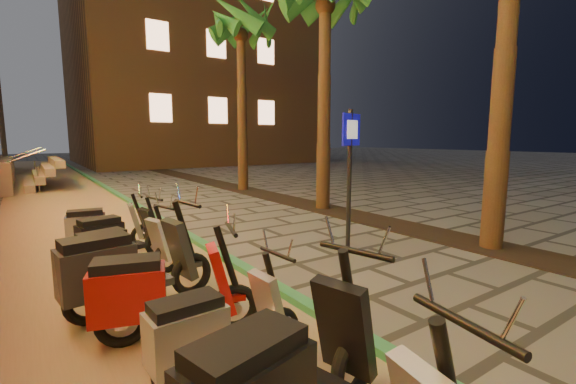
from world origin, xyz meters
TOP-DOWN VIEW (x-y plane):
  - ground at (0.00, 0.00)m, footprint 120.00×120.00m
  - parking_strip at (-2.60, 10.00)m, footprint 3.40×60.00m
  - green_curb at (-0.90, 10.00)m, footprint 0.18×60.00m
  - planting_strip at (3.60, 5.00)m, footprint 1.20×40.00m
  - apartment_block at (9.00, 32.00)m, footprint 18.00×16.06m
  - palm_c at (3.60, 7.00)m, footprint 2.97×3.02m
  - palm_d at (3.60, 12.00)m, footprint 2.97×3.02m
  - pedestrian_sign at (1.30, 3.48)m, footprint 0.56×0.18m
  - scooter_4 at (-2.40, 0.17)m, footprint 1.81×0.86m
  - scooter_5 at (-2.41, 1.21)m, footprint 1.48×0.52m
  - scooter_6 at (-2.62, 2.12)m, footprint 1.66×0.87m
  - scooter_7 at (-2.76, 2.96)m, footprint 1.84×0.73m
  - scooter_8 at (-2.60, 3.93)m, footprint 1.53×0.75m
  - scooter_9 at (-2.48, 4.92)m, footprint 1.53×0.71m
  - scooter_10 at (-2.56, 5.80)m, footprint 1.51×0.62m

SIDE VIEW (x-z plane):
  - ground at x=0.00m, z-range 0.00..0.00m
  - parking_strip at x=-2.60m, z-range 0.00..0.01m
  - planting_strip at x=3.60m, z-range 0.00..0.02m
  - green_curb at x=-0.90m, z-range 0.00..0.10m
  - scooter_5 at x=-2.41m, z-range -0.07..0.97m
  - scooter_10 at x=-2.56m, z-range -0.07..0.99m
  - scooter_9 at x=-2.48m, z-range -0.07..1.01m
  - scooter_8 at x=-2.60m, z-range -0.07..1.01m
  - scooter_6 at x=-2.62m, z-range -0.08..1.10m
  - scooter_4 at x=-2.40m, z-range -0.08..1.19m
  - scooter_7 at x=-2.76m, z-range -0.08..1.21m
  - pedestrian_sign at x=1.30m, z-range 0.38..2.96m
  - palm_c at x=3.60m, z-range 2.27..9.18m
  - palm_d at x=3.60m, z-range 2.36..9.53m
  - apartment_block at x=9.00m, z-range 0.00..25.00m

